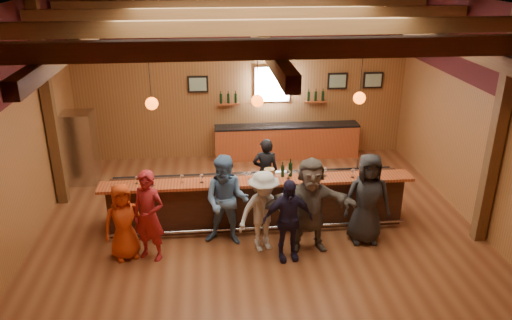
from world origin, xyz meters
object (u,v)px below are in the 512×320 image
(customer_redvest, at_px, (149,216))
(ice_bucket, at_px, (269,174))
(customer_orange, at_px, (123,222))
(back_bar_cabinet, at_px, (287,141))
(bartender, at_px, (266,172))
(customer_white, at_px, (263,212))
(customer_brown, at_px, (310,205))
(customer_dark, at_px, (367,199))
(bottle_a, at_px, (283,171))
(stainless_fridge, at_px, (81,148))
(customer_navy, at_px, (288,220))
(customer_denim, at_px, (227,201))
(bar_counter, at_px, (257,199))

(customer_redvest, relative_size, ice_bucket, 7.52)
(customer_orange, relative_size, customer_redvest, 0.85)
(back_bar_cabinet, relative_size, bartender, 2.52)
(customer_white, bearing_deg, customer_orange, 158.65)
(back_bar_cabinet, height_order, customer_redvest, customer_redvest)
(back_bar_cabinet, xyz_separation_m, ice_bucket, (-0.98, -3.90, 0.75))
(customer_white, distance_m, customer_brown, 0.89)
(customer_redvest, relative_size, customer_dark, 0.95)
(customer_white, bearing_deg, bottle_a, 39.88)
(stainless_fridge, bearing_deg, customer_navy, -40.90)
(customer_denim, xyz_separation_m, customer_brown, (1.56, -0.36, 0.02))
(stainless_fridge, height_order, customer_dark, customer_dark)
(customer_white, xyz_separation_m, customer_dark, (2.03, 0.12, 0.11))
(customer_white, bearing_deg, customer_brown, -25.09)
(customer_navy, bearing_deg, bottle_a, 79.39)
(customer_dark, distance_m, bartender, 2.50)
(stainless_fridge, xyz_separation_m, customer_redvest, (2.00, -3.64, -0.02))
(back_bar_cabinet, xyz_separation_m, customer_white, (-1.18, -4.68, 0.34))
(customer_navy, relative_size, customer_brown, 0.86)
(back_bar_cabinet, xyz_separation_m, customer_orange, (-3.78, -4.69, 0.27))
(customer_orange, relative_size, bottle_a, 4.65)
(customer_denim, relative_size, ice_bucket, 7.85)
(back_bar_cabinet, distance_m, customer_redvest, 5.81)
(ice_bucket, bearing_deg, bartender, 87.09)
(customer_denim, bearing_deg, bartender, 73.42)
(customer_dark, bearing_deg, bartender, 140.28)
(customer_denim, relative_size, customer_navy, 1.14)
(bar_counter, distance_m, customer_dark, 2.30)
(customer_navy, distance_m, ice_bucket, 1.23)
(bar_counter, height_order, customer_navy, customer_navy)
(customer_white, xyz_separation_m, customer_navy, (0.40, -0.36, -0.01))
(bar_counter, height_order, bartender, bartender)
(bottle_a, bearing_deg, customer_dark, -26.97)
(customer_dark, xyz_separation_m, bottle_a, (-1.54, 0.79, 0.31))
(back_bar_cabinet, distance_m, customer_dark, 4.66)
(customer_white, height_order, customer_brown, customer_brown)
(back_bar_cabinet, xyz_separation_m, customer_brown, (-0.31, -4.73, 0.46))
(customer_redvest, height_order, ice_bucket, customer_redvest)
(bar_counter, relative_size, back_bar_cabinet, 1.57)
(back_bar_cabinet, bearing_deg, bartender, -108.21)
(customer_redvest, distance_m, customer_dark, 4.15)
(ice_bucket, bearing_deg, customer_denim, -151.82)
(customer_orange, distance_m, customer_redvest, 0.50)
(bartender, xyz_separation_m, ice_bucket, (-0.06, -1.09, 0.43))
(customer_denim, bearing_deg, customer_white, -9.77)
(customer_redvest, xyz_separation_m, customer_white, (2.12, 0.09, -0.07))
(customer_navy, bearing_deg, customer_dark, 9.62)
(back_bar_cabinet, relative_size, customer_navy, 2.48)
(stainless_fridge, distance_m, customer_white, 5.44)
(customer_redvest, distance_m, customer_denim, 1.49)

